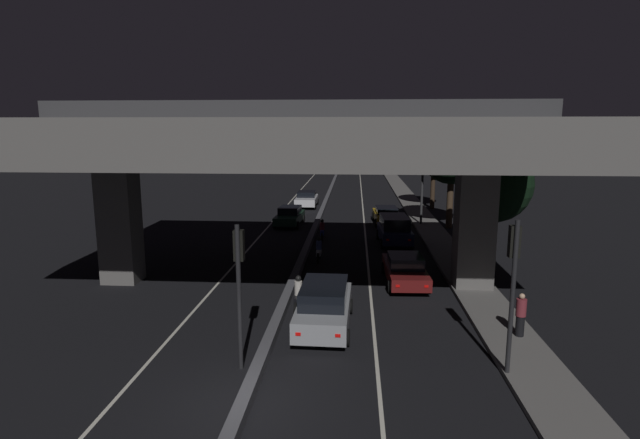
{
  "coord_description": "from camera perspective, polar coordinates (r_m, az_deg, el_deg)",
  "views": [
    {
      "loc": [
        2.9,
        -12.19,
        7.44
      ],
      "look_at": [
        0.45,
        22.66,
        1.0
      ],
      "focal_mm": 28.0,
      "sensor_mm": 36.0,
      "label": 1
    }
  ],
  "objects": [
    {
      "name": "ground_plane",
      "position": [
        14.57,
        -8.58,
        -20.38
      ],
      "size": [
        200.0,
        200.0,
        0.0
      ],
      "primitive_type": "plane",
      "color": "black"
    },
    {
      "name": "lane_line_left_inner",
      "position": [
        48.22,
        -3.86,
        1.54
      ],
      "size": [
        0.12,
        126.0,
        0.0
      ],
      "primitive_type": "cube",
      "color": "beige",
      "rests_on": "ground_plane"
    },
    {
      "name": "lane_line_right_inner",
      "position": [
        47.78,
        4.91,
        1.44
      ],
      "size": [
        0.12,
        126.0,
        0.0
      ],
      "primitive_type": "cube",
      "color": "beige",
      "rests_on": "ground_plane"
    },
    {
      "name": "median_divider",
      "position": [
        47.83,
        0.51,
        1.71
      ],
      "size": [
        0.38,
        126.0,
        0.36
      ],
      "primitive_type": "cube",
      "color": "#4C4C51",
      "rests_on": "ground_plane"
    },
    {
      "name": "sidewalk_right",
      "position": [
        41.24,
        11.74,
        -0.06
      ],
      "size": [
        2.03,
        126.0,
        0.17
      ],
      "primitive_type": "cube",
      "color": "#5B5956",
      "rests_on": "ground_plane"
    },
    {
      "name": "elevated_overpass",
      "position": [
        23.05,
        -3.24,
        8.62
      ],
      "size": [
        23.57,
        13.95,
        8.67
      ],
      "color": "#5B5956",
      "rests_on": "ground_plane"
    },
    {
      "name": "traffic_light_left_of_median",
      "position": [
        15.48,
        -9.23,
        -5.82
      ],
      "size": [
        0.3,
        0.49,
        4.6
      ],
      "color": "black",
      "rests_on": "ground_plane"
    },
    {
      "name": "traffic_light_right_of_median",
      "position": [
        15.73,
        21.2,
        -5.49
      ],
      "size": [
        0.3,
        0.49,
        4.85
      ],
      "color": "black",
      "rests_on": "ground_plane"
    },
    {
      "name": "street_lamp",
      "position": [
        38.5,
        11.18,
        5.73
      ],
      "size": [
        2.26,
        0.32,
        7.4
      ],
      "color": "#2D2D30",
      "rests_on": "ground_plane"
    },
    {
      "name": "car_silver_lead",
      "position": [
        18.98,
        0.48,
        -9.78
      ],
      "size": [
        2.14,
        4.76,
        1.7
      ],
      "rotation": [
        0.0,
        0.0,
        1.55
      ],
      "color": "gray",
      "rests_on": "ground_plane"
    },
    {
      "name": "car_dark_red_second",
      "position": [
        24.61,
        9.68,
        -5.6
      ],
      "size": [
        2.08,
        4.85,
        1.41
      ],
      "rotation": [
        0.0,
        0.0,
        1.61
      ],
      "color": "#591414",
      "rests_on": "ground_plane"
    },
    {
      "name": "car_dark_blue_third",
      "position": [
        32.63,
        8.5,
        -1.12
      ],
      "size": [
        2.21,
        4.18,
        1.83
      ],
      "rotation": [
        0.0,
        0.0,
        1.62
      ],
      "color": "#141938",
      "rests_on": "ground_plane"
    },
    {
      "name": "car_taxi_yellow_fourth",
      "position": [
        39.38,
        7.56,
        0.55
      ],
      "size": [
        2.1,
        4.51,
        1.39
      ],
      "rotation": [
        0.0,
        0.0,
        1.62
      ],
      "color": "gold",
      "rests_on": "ground_plane"
    },
    {
      "name": "car_dark_green_lead_oncoming",
      "position": [
        38.73,
        -3.5,
        0.44
      ],
      "size": [
        2.09,
        4.51,
        1.42
      ],
      "rotation": [
        0.0,
        0.0,
        -1.62
      ],
      "color": "black",
      "rests_on": "ground_plane"
    },
    {
      "name": "car_white_second_oncoming",
      "position": [
        47.67,
        -1.53,
        2.37
      ],
      "size": [
        2.07,
        4.51,
        1.47
      ],
      "rotation": [
        0.0,
        0.0,
        -1.57
      ],
      "color": "silver",
      "rests_on": "ground_plane"
    },
    {
      "name": "motorcycle_black_filtering_near",
      "position": [
        20.71,
        -2.49,
        -8.75
      ],
      "size": [
        0.33,
        1.97,
        1.51
      ],
      "rotation": [
        0.0,
        0.0,
        1.53
      ],
      "color": "black",
      "rests_on": "ground_plane"
    },
    {
      "name": "motorcycle_white_filtering_mid",
      "position": [
        28.23,
        -0.13,
        -3.58
      ],
      "size": [
        0.33,
        1.78,
        1.4
      ],
      "rotation": [
        0.0,
        0.0,
        1.55
      ],
      "color": "black",
      "rests_on": "ground_plane"
    },
    {
      "name": "motorcycle_blue_filtering_far",
      "position": [
        33.73,
        0.25,
        -1.28
      ],
      "size": [
        0.33,
        1.95,
        1.38
      ],
      "rotation": [
        0.0,
        0.0,
        1.61
      ],
      "color": "black",
      "rests_on": "ground_plane"
    },
    {
      "name": "pedestrian_on_sidewalk",
      "position": [
        19.23,
        21.96,
        -10.08
      ],
      "size": [
        0.36,
        0.36,
        1.57
      ],
      "color": "black",
      "rests_on": "sidewalk_right"
    },
    {
      "name": "roadside_tree_kerbside_near",
      "position": [
        28.56,
        19.26,
        3.77
      ],
      "size": [
        4.12,
        4.12,
        6.49
      ],
      "color": "#38281C",
      "rests_on": "ground_plane"
    },
    {
      "name": "roadside_tree_kerbside_mid",
      "position": [
        38.2,
        14.87,
        7.39
      ],
      "size": [
        4.7,
        4.7,
        8.02
      ],
      "color": "#38281C",
      "rests_on": "ground_plane"
    },
    {
      "name": "roadside_tree_kerbside_far",
      "position": [
        47.31,
        12.91,
        7.2
      ],
      "size": [
        3.86,
        3.86,
        6.95
      ],
      "color": "#2D2116",
      "rests_on": "ground_plane"
    }
  ]
}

